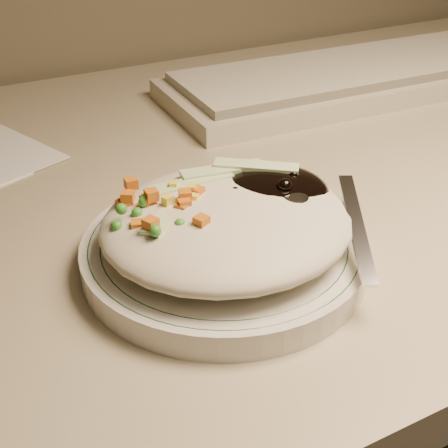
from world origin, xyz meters
name	(u,v)px	position (x,y,z in m)	size (l,w,h in m)	color
desk	(218,314)	(0.00, 1.38, 0.54)	(1.40, 0.70, 0.74)	gray
plate	(224,252)	(-0.08, 1.22, 0.75)	(0.22, 0.22, 0.02)	silver
plate_rim	(224,242)	(-0.08, 1.22, 0.76)	(0.21, 0.21, 0.00)	#144723
meal	(230,217)	(-0.07, 1.22, 0.78)	(0.21, 0.19, 0.05)	#C1B59C
keyboard	(351,78)	(0.26, 1.50, 0.76)	(0.51, 0.20, 0.04)	#B2AA92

